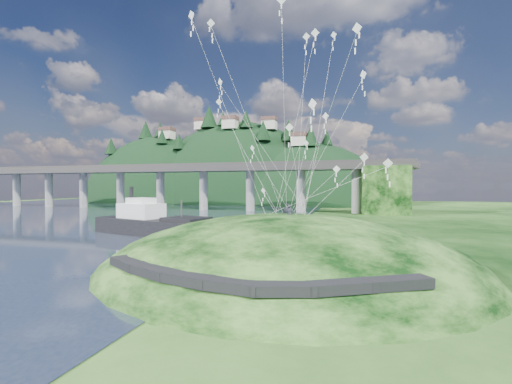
# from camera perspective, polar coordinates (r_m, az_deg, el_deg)

# --- Properties ---
(ground) EXTENTS (320.00, 320.00, 0.00)m
(ground) POSITION_cam_1_polar(r_m,az_deg,el_deg) (33.44, -9.72, -12.22)
(ground) COLOR black
(ground) RESTS_ON ground
(grass_hill) EXTENTS (36.00, 32.00, 13.00)m
(grass_hill) POSITION_cam_1_polar(r_m,az_deg,el_deg) (33.16, 4.87, -15.00)
(grass_hill) COLOR black
(grass_hill) RESTS_ON ground
(footpath) EXTENTS (22.29, 5.84, 0.83)m
(footpath) POSITION_cam_1_polar(r_m,az_deg,el_deg) (21.40, -3.00, -14.05)
(footpath) COLOR black
(footpath) RESTS_ON ground
(bridge) EXTENTS (160.00, 11.00, 15.00)m
(bridge) POSITION_cam_1_polar(r_m,az_deg,el_deg) (107.37, -6.05, 2.10)
(bridge) COLOR #2D2B2B
(bridge) RESTS_ON ground
(far_ridge) EXTENTS (153.00, 70.00, 94.50)m
(far_ridge) POSITION_cam_1_polar(r_m,az_deg,el_deg) (162.80, -4.65, -4.32)
(far_ridge) COLOR black
(far_ridge) RESTS_ON ground
(work_barge) EXTENTS (22.28, 11.48, 7.52)m
(work_barge) POSITION_cam_1_polar(r_m,az_deg,el_deg) (55.87, -16.91, -4.96)
(work_barge) COLOR black
(work_barge) RESTS_ON ground
(wooden_dock) EXTENTS (12.78, 5.37, 0.91)m
(wooden_dock) POSITION_cam_1_polar(r_m,az_deg,el_deg) (39.92, -8.63, -9.46)
(wooden_dock) COLOR #382B17
(wooden_dock) RESTS_ON ground
(kite_flyers) EXTENTS (1.71, 3.68, 2.03)m
(kite_flyers) POSITION_cam_1_polar(r_m,az_deg,el_deg) (33.80, 5.28, -1.99)
(kite_flyers) COLOR #242530
(kite_flyers) RESTS_ON ground
(kite_swarm) EXTENTS (18.45, 17.95, 20.16)m
(kite_swarm) POSITION_cam_1_polar(r_m,az_deg,el_deg) (34.75, 7.18, 16.49)
(kite_swarm) COLOR white
(kite_swarm) RESTS_ON ground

